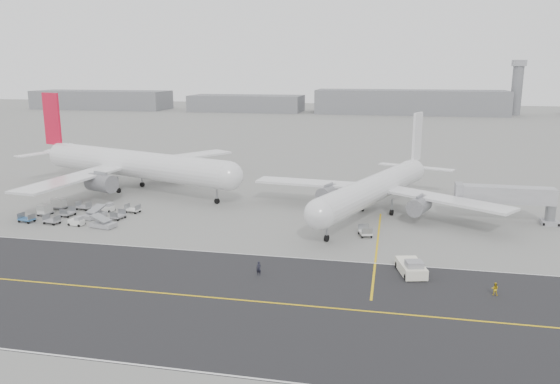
% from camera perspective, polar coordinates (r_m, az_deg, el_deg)
% --- Properties ---
extents(ground, '(700.00, 700.00, 0.00)m').
position_cam_1_polar(ground, '(86.21, -10.46, -5.44)').
color(ground, gray).
rests_on(ground, ground).
extents(taxiway, '(220.00, 59.00, 0.03)m').
position_cam_1_polar(taxiway, '(68.87, -12.22, -10.29)').
color(taxiway, '#262628').
rests_on(taxiway, ground).
extents(horizon_buildings, '(520.00, 28.00, 28.00)m').
position_cam_1_polar(horizon_buildings, '(336.64, 11.60, 8.02)').
color(horizon_buildings, slate).
rests_on(horizon_buildings, ground).
extents(control_tower, '(7.00, 7.00, 31.25)m').
position_cam_1_polar(control_tower, '(347.51, 23.53, 10.06)').
color(control_tower, slate).
rests_on(control_tower, ground).
extents(airliner_a, '(58.10, 57.07, 20.92)m').
position_cam_1_polar(airliner_a, '(125.52, -15.36, 2.88)').
color(airliner_a, white).
rests_on(airliner_a, ground).
extents(airliner_b, '(47.42, 48.28, 17.43)m').
position_cam_1_polar(airliner_b, '(103.08, 10.11, 0.49)').
color(airliner_b, white).
rests_on(airliner_b, ground).
extents(pushback_tug, '(4.26, 8.04, 2.27)m').
position_cam_1_polar(pushback_tug, '(74.87, 13.56, -7.68)').
color(pushback_tug, white).
rests_on(pushback_tug, ground).
extents(jet_bridge, '(17.60, 3.51, 6.65)m').
position_cam_1_polar(jet_bridge, '(103.83, 22.56, -0.44)').
color(jet_bridge, gray).
rests_on(jet_bridge, ground).
extents(gse_cluster, '(25.57, 20.77, 2.11)m').
position_cam_1_polar(gse_cluster, '(106.57, -20.11, -2.49)').
color(gse_cluster, '#9A9A9F').
rests_on(gse_cluster, ground).
extents(stray_dolly, '(2.52, 3.27, 1.77)m').
position_cam_1_polar(stray_dolly, '(90.10, 8.87, -4.57)').
color(stray_dolly, silver).
rests_on(stray_dolly, ground).
extents(ground_crew_a, '(0.77, 0.56, 1.93)m').
position_cam_1_polar(ground_crew_a, '(72.45, -2.24, -8.00)').
color(ground_crew_a, black).
rests_on(ground_crew_a, ground).
extents(ground_crew_b, '(0.91, 0.78, 1.60)m').
position_cam_1_polar(ground_crew_b, '(71.38, 21.54, -9.40)').
color(ground_crew_b, gold).
rests_on(ground_crew_b, ground).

